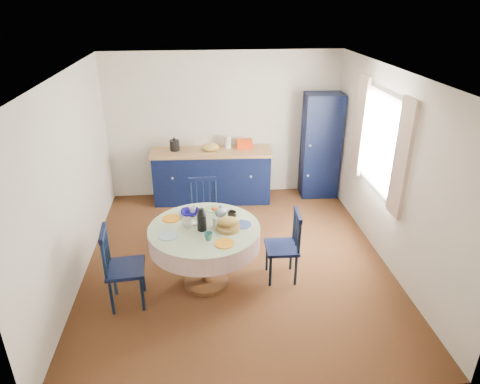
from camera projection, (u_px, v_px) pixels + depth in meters
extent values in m
plane|color=black|center=(237.00, 260.00, 5.86)|extent=(4.50, 4.50, 0.00)
plane|color=white|center=(236.00, 74.00, 4.81)|extent=(4.50, 4.50, 0.00)
cube|color=silver|center=(224.00, 126.00, 7.36)|extent=(4.00, 0.02, 2.50)
cube|color=silver|center=(71.00, 182.00, 5.15)|extent=(0.02, 4.50, 2.50)
cube|color=silver|center=(390.00, 170.00, 5.51)|extent=(0.02, 4.50, 2.50)
plane|color=white|center=(383.00, 144.00, 5.68)|extent=(0.00, 1.20, 1.20)
cube|color=beige|center=(402.00, 159.00, 5.02)|extent=(0.05, 0.34, 1.45)
cube|color=beige|center=(360.00, 126.00, 6.28)|extent=(0.05, 0.34, 1.45)
cube|color=black|center=(212.00, 176.00, 7.42)|extent=(2.00, 0.69, 0.87)
cube|color=#AE7E4F|center=(211.00, 152.00, 7.23)|extent=(2.06, 0.73, 0.04)
cube|color=#B92F09|center=(245.00, 144.00, 7.27)|extent=(0.27, 0.15, 0.16)
cube|color=#AE7E4F|center=(210.00, 152.00, 7.15)|extent=(0.35, 0.26, 0.02)
ellipsoid|color=tan|center=(209.00, 147.00, 7.12)|extent=(0.31, 0.20, 0.13)
cylinder|color=silver|center=(228.00, 142.00, 7.29)|extent=(0.12, 0.12, 0.22)
cube|color=black|center=(321.00, 146.00, 7.43)|extent=(0.66, 0.49, 1.82)
cylinder|color=white|center=(311.00, 146.00, 7.16)|extent=(0.04, 0.02, 0.04)
cylinder|color=white|center=(309.00, 176.00, 7.39)|extent=(0.04, 0.02, 0.04)
cylinder|color=#4F2B16|center=(206.00, 281.00, 5.38)|extent=(0.55, 0.55, 0.05)
cylinder|color=#4F2B16|center=(205.00, 257.00, 5.22)|extent=(0.12, 0.12, 0.73)
cylinder|color=#4F2B16|center=(204.00, 229.00, 5.06)|extent=(1.27, 1.27, 0.03)
cylinder|color=silver|center=(205.00, 236.00, 5.10)|extent=(1.33, 1.33, 0.22)
cylinder|color=white|center=(204.00, 228.00, 5.05)|extent=(1.33, 1.33, 0.01)
cylinder|color=#97C5C8|center=(168.00, 236.00, 4.86)|extent=(0.22, 0.22, 0.01)
cylinder|color=orange|center=(224.00, 243.00, 4.72)|extent=(0.22, 0.22, 0.01)
cylinder|color=navy|center=(242.00, 224.00, 5.11)|extent=(0.22, 0.22, 0.01)
cylinder|color=#82AE6B|center=(213.00, 209.00, 5.48)|extent=(0.22, 0.22, 0.01)
cylinder|color=orange|center=(171.00, 219.00, 5.24)|extent=(0.22, 0.22, 0.01)
cylinder|color=olive|center=(228.00, 228.00, 5.00)|extent=(0.28, 0.28, 0.05)
ellipsoid|color=tan|center=(228.00, 222.00, 4.96)|extent=(0.26, 0.16, 0.11)
cube|color=silver|center=(195.00, 224.00, 5.09)|extent=(0.10, 0.07, 0.04)
cylinder|color=black|center=(142.00, 294.00, 4.84)|extent=(0.04, 0.04, 0.45)
cylinder|color=black|center=(143.00, 275.00, 5.16)|extent=(0.04, 0.04, 0.45)
cylinder|color=black|center=(112.00, 297.00, 4.78)|extent=(0.04, 0.04, 0.45)
cylinder|color=black|center=(114.00, 278.00, 5.10)|extent=(0.04, 0.04, 0.45)
cube|color=black|center=(125.00, 268.00, 4.87)|extent=(0.46, 0.48, 0.04)
cylinder|color=black|center=(104.00, 260.00, 4.57)|extent=(0.04, 0.04, 0.51)
cylinder|color=black|center=(107.00, 243.00, 4.89)|extent=(0.04, 0.04, 0.51)
cube|color=black|center=(103.00, 233.00, 4.63)|extent=(0.08, 0.40, 0.06)
cylinder|color=black|center=(105.00, 257.00, 4.65)|extent=(0.02, 0.02, 0.42)
cylinder|color=black|center=(106.00, 253.00, 4.74)|extent=(0.02, 0.02, 0.42)
cylinder|color=black|center=(106.00, 248.00, 4.82)|extent=(0.02, 0.02, 0.42)
cylinder|color=black|center=(194.00, 237.00, 5.99)|extent=(0.04, 0.04, 0.45)
cylinder|color=black|center=(219.00, 235.00, 6.03)|extent=(0.04, 0.04, 0.45)
cylinder|color=black|center=(192.00, 225.00, 6.28)|extent=(0.04, 0.04, 0.45)
cylinder|color=black|center=(216.00, 224.00, 6.33)|extent=(0.04, 0.04, 0.45)
cube|color=black|center=(205.00, 215.00, 6.06)|extent=(0.45, 0.44, 0.04)
cylinder|color=black|center=(191.00, 195.00, 6.09)|extent=(0.04, 0.04, 0.50)
cylinder|color=black|center=(215.00, 193.00, 6.14)|extent=(0.04, 0.04, 0.50)
cube|color=black|center=(202.00, 179.00, 6.02)|extent=(0.39, 0.06, 0.06)
cylinder|color=black|center=(197.00, 196.00, 6.11)|extent=(0.02, 0.02, 0.41)
cylinder|color=black|center=(203.00, 195.00, 6.13)|extent=(0.02, 0.02, 0.41)
cylinder|color=black|center=(210.00, 195.00, 6.14)|extent=(0.02, 0.02, 0.41)
cylinder|color=black|center=(267.00, 256.00, 5.56)|extent=(0.04, 0.04, 0.42)
cylinder|color=black|center=(270.00, 271.00, 5.26)|extent=(0.04, 0.04, 0.42)
cylinder|color=black|center=(291.00, 255.00, 5.58)|extent=(0.04, 0.04, 0.42)
cylinder|color=black|center=(296.00, 270.00, 5.28)|extent=(0.04, 0.04, 0.42)
cube|color=black|center=(282.00, 248.00, 5.32)|extent=(0.41, 0.43, 0.04)
cylinder|color=black|center=(294.00, 224.00, 5.39)|extent=(0.04, 0.04, 0.47)
cylinder|color=black|center=(300.00, 238.00, 5.08)|extent=(0.04, 0.04, 0.47)
cube|color=black|center=(298.00, 215.00, 5.14)|extent=(0.05, 0.38, 0.06)
cylinder|color=black|center=(295.00, 228.00, 5.32)|extent=(0.02, 0.02, 0.39)
cylinder|color=black|center=(297.00, 232.00, 5.24)|extent=(0.02, 0.02, 0.39)
cylinder|color=black|center=(298.00, 236.00, 5.16)|extent=(0.02, 0.02, 0.39)
imported|color=silver|center=(188.00, 223.00, 5.05)|extent=(0.13, 0.13, 0.10)
imported|color=#30716F|center=(208.00, 236.00, 4.78)|extent=(0.10, 0.10, 0.09)
imported|color=black|center=(232.00, 215.00, 5.25)|extent=(0.11, 0.11, 0.09)
imported|color=silver|center=(193.00, 210.00, 5.38)|extent=(0.09, 0.09, 0.09)
imported|color=#0B0768|center=(190.00, 213.00, 5.33)|extent=(0.24, 0.24, 0.06)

